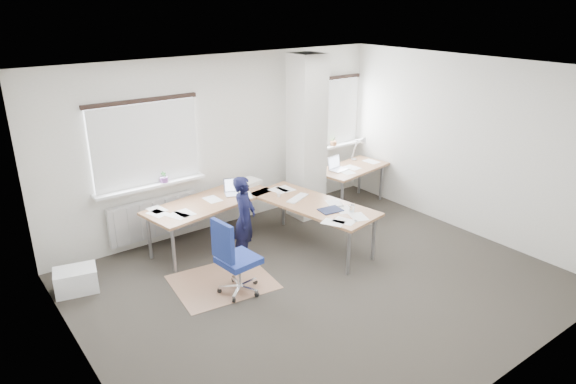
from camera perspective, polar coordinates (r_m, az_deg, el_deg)
ground at (r=7.04m, az=3.67°, el=-10.04°), size 6.00×6.00×0.00m
room_shell at (r=6.76m, az=2.69°, el=4.87°), size 6.04×5.04×2.82m
floor_mat at (r=7.09m, az=-7.28°, el=-9.88°), size 1.40×1.23×0.01m
white_crate at (r=7.31m, az=-22.49°, el=-9.04°), size 0.60×0.48×0.32m
desk_main at (r=7.75m, az=-2.84°, el=-1.25°), size 2.82×2.63×0.96m
desk_side at (r=9.37m, az=7.11°, el=2.52°), size 1.50×0.92×1.22m
task_chair at (r=6.69m, az=-5.73°, el=-8.92°), size 0.58×0.57×1.06m
person at (r=7.38m, az=-4.83°, el=-2.97°), size 0.55×0.53×1.27m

